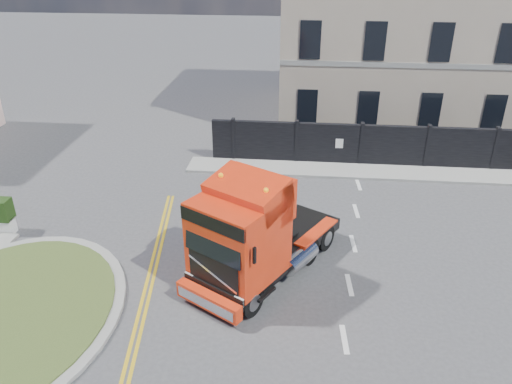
# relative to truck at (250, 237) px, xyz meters

# --- Properties ---
(ground) EXTENTS (120.00, 120.00, 0.00)m
(ground) POSITION_rel_truck_xyz_m (0.13, 0.47, -1.58)
(ground) COLOR #424244
(ground) RESTS_ON ground
(hoarding_fence) EXTENTS (18.80, 0.25, 2.00)m
(hoarding_fence) POSITION_rel_truck_xyz_m (6.68, 9.47, -0.58)
(hoarding_fence) COLOR black
(hoarding_fence) RESTS_ON ground
(georgian_building) EXTENTS (12.30, 10.30, 12.80)m
(georgian_building) POSITION_rel_truck_xyz_m (6.13, 16.97, 4.19)
(georgian_building) COLOR #B4A48F
(georgian_building) RESTS_ON ground
(pavement_far) EXTENTS (20.00, 1.60, 0.12)m
(pavement_far) POSITION_rel_truck_xyz_m (6.13, 8.57, -1.52)
(pavement_far) COLOR gray
(pavement_far) RESTS_ON ground
(truck) EXTENTS (4.89, 6.19, 3.54)m
(truck) POSITION_rel_truck_xyz_m (0.00, 0.00, 0.00)
(truck) COLOR black
(truck) RESTS_ON ground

